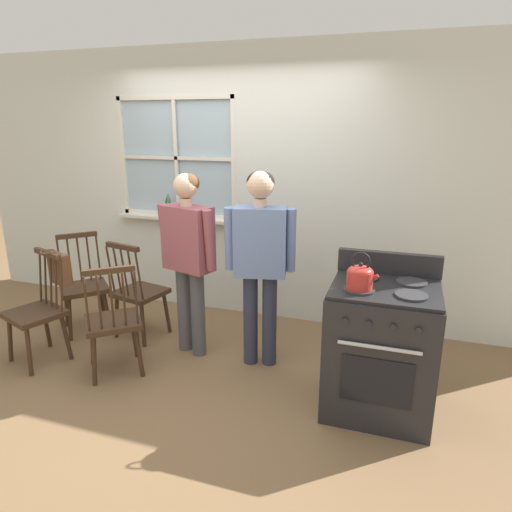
{
  "coord_description": "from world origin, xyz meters",
  "views": [
    {
      "loc": [
        1.58,
        -2.92,
        1.98
      ],
      "look_at": [
        0.53,
        0.23,
        1.0
      ],
      "focal_mm": 32.0,
      "sensor_mm": 36.0,
      "label": 1
    }
  ],
  "objects": [
    {
      "name": "potted_plant",
      "position": [
        -0.81,
        1.31,
        1.09
      ],
      "size": [
        0.14,
        0.14,
        0.26
      ],
      "color": "#42474C",
      "rests_on": "wall_back"
    },
    {
      "name": "chair_center_cluster",
      "position": [
        -0.73,
        0.53,
        0.44
      ],
      "size": [
        0.5,
        0.48,
        0.94
      ],
      "rotation": [
        0.0,
        0.0,
        2.92
      ],
      "color": "#3D2819",
      "rests_on": "ground_plane"
    },
    {
      "name": "chair_by_window",
      "position": [
        -1.28,
        -0.14,
        0.44
      ],
      "size": [
        0.53,
        0.52,
        0.94
      ],
      "rotation": [
        0.0,
        0.0,
        -0.36
      ],
      "color": "#3D2819",
      "rests_on": "ground_plane"
    },
    {
      "name": "person_elderly_left",
      "position": [
        -0.12,
        0.4,
        0.96
      ],
      "size": [
        0.59,
        0.33,
        1.58
      ],
      "rotation": [
        0.0,
        0.0,
        -0.3
      ],
      "color": "#4C4C51",
      "rests_on": "ground_plane"
    },
    {
      "name": "chair_near_wall",
      "position": [
        -0.56,
        -0.11,
        0.44
      ],
      "size": [
        0.58,
        0.58,
        0.94
      ],
      "rotation": [
        0.0,
        0.0,
        -2.45
      ],
      "color": "#3D2819",
      "rests_on": "ground_plane"
    },
    {
      "name": "kettle",
      "position": [
        1.34,
        -0.07,
        1.02
      ],
      "size": [
        0.21,
        0.17,
        0.25
      ],
      "color": "red",
      "rests_on": "stove"
    },
    {
      "name": "stove",
      "position": [
        1.5,
        0.06,
        0.47
      ],
      "size": [
        0.72,
        0.68,
        1.08
      ],
      "color": "#232326",
      "rests_on": "ground_plane"
    },
    {
      "name": "chair_near_stove",
      "position": [
        -1.32,
        0.5,
        0.44
      ],
      "size": [
        0.58,
        0.58,
        0.94
      ],
      "rotation": [
        0.0,
        0.0,
        0.79
      ],
      "color": "#3D2819",
      "rests_on": "ground_plane"
    },
    {
      "name": "ground_plane",
      "position": [
        0.0,
        0.0,
        0.0
      ],
      "size": [
        16.0,
        16.0,
        0.0
      ],
      "primitive_type": "plane",
      "color": "brown"
    },
    {
      "name": "wall_back",
      "position": [
        0.05,
        1.4,
        1.33
      ],
      "size": [
        6.4,
        0.16,
        2.7
      ],
      "color": "silver",
      "rests_on": "ground_plane"
    },
    {
      "name": "person_teen_center",
      "position": [
        0.51,
        0.4,
        0.99
      ],
      "size": [
        0.57,
        0.29,
        1.62
      ],
      "rotation": [
        0.0,
        0.0,
        0.22
      ],
      "color": "#2D3347",
      "rests_on": "ground_plane"
    },
    {
      "name": "handbag",
      "position": [
        -1.2,
        0.08,
        0.77
      ],
      "size": [
        0.24,
        0.24,
        0.31
      ],
      "color": "brown",
      "rests_on": "chair_by_window"
    }
  ]
}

